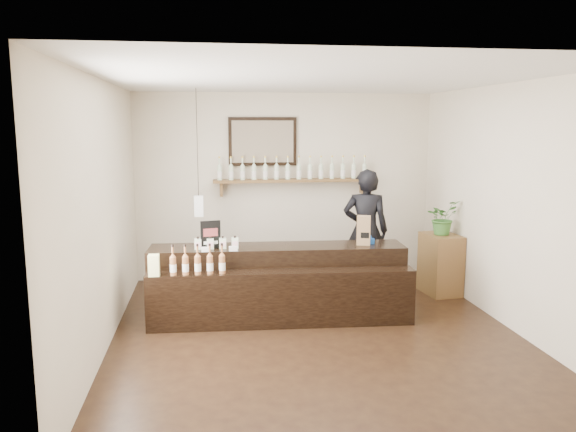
% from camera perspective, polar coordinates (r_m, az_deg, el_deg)
% --- Properties ---
extents(ground, '(5.00, 5.00, 0.00)m').
position_cam_1_polar(ground, '(6.49, 2.82, -11.77)').
color(ground, black).
rests_on(ground, ground).
extents(room_shell, '(5.00, 5.00, 5.00)m').
position_cam_1_polar(room_shell, '(6.09, 2.94, 3.37)').
color(room_shell, beige).
rests_on(room_shell, ground).
extents(back_wall_decor, '(2.66, 0.96, 1.69)m').
position_cam_1_polar(back_wall_decor, '(8.40, -1.08, 5.32)').
color(back_wall_decor, brown).
rests_on(back_wall_decor, ground).
extents(counter, '(3.13, 0.98, 1.02)m').
position_cam_1_polar(counter, '(6.85, -1.01, -7.01)').
color(counter, black).
rests_on(counter, ground).
extents(promo_sign, '(0.24, 0.07, 0.33)m').
position_cam_1_polar(promo_sign, '(6.74, -7.87, -1.89)').
color(promo_sign, black).
rests_on(promo_sign, counter).
extents(paper_bag, '(0.19, 0.17, 0.36)m').
position_cam_1_polar(paper_bag, '(6.95, 7.69, -1.45)').
color(paper_bag, olive).
rests_on(paper_bag, counter).
extents(tape_dispenser, '(0.15, 0.07, 0.12)m').
position_cam_1_polar(tape_dispenser, '(7.03, 8.17, -2.44)').
color(tape_dispenser, '#1851AD').
rests_on(tape_dispenser, counter).
extents(side_cabinet, '(0.48, 0.62, 0.84)m').
position_cam_1_polar(side_cabinet, '(8.09, 15.23, -4.73)').
color(side_cabinet, brown).
rests_on(side_cabinet, ground).
extents(potted_plant, '(0.55, 0.53, 0.47)m').
position_cam_1_polar(potted_plant, '(7.96, 15.42, -0.15)').
color(potted_plant, '#386D2B').
rests_on(potted_plant, side_cabinet).
extents(shopkeeper, '(0.82, 0.66, 1.95)m').
position_cam_1_polar(shopkeeper, '(7.92, 7.90, -0.67)').
color(shopkeeper, black).
rests_on(shopkeeper, ground).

